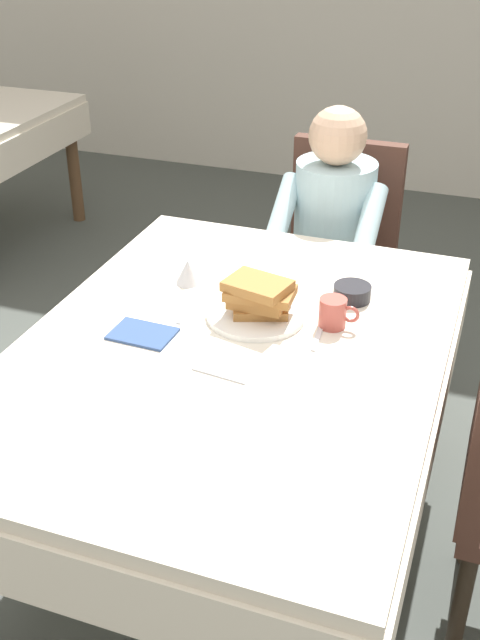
{
  "coord_description": "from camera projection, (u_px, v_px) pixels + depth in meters",
  "views": [
    {
      "loc": [
        0.61,
        -1.63,
        1.83
      ],
      "look_at": [
        0.01,
        0.05,
        0.79
      ],
      "focal_mm": 43.44,
      "sensor_mm": 36.0,
      "label": 1
    }
  ],
  "objects": [
    {
      "name": "fork_left_of_plate",
      "position": [
        191.0,
        309.0,
        2.22
      ],
      "size": [
        0.02,
        0.18,
        0.0
      ],
      "primitive_type": "cube",
      "rotation": [
        0.0,
        0.0,
        1.56
      ],
      "color": "silver",
      "rests_on": "dining_table_main"
    },
    {
      "name": "chair_diner",
      "position": [
        338.0,
        245.0,
        3.11
      ],
      "size": [
        0.44,
        0.45,
        0.93
      ],
      "rotation": [
        0.0,
        0.0,
        3.14
      ],
      "color": "#4C2D23",
      "rests_on": "ground"
    },
    {
      "name": "napkin_folded",
      "position": [
        143.0,
        334.0,
        2.09
      ],
      "size": [
        0.17,
        0.13,
        0.01
      ],
      "primitive_type": "cube",
      "rotation": [
        0.0,
        0.0,
        -0.04
      ],
      "color": "#334C7F",
      "rests_on": "dining_table_main"
    },
    {
      "name": "bowl_butter",
      "position": [
        352.0,
        293.0,
        2.26
      ],
      "size": [
        0.11,
        0.11,
        0.04
      ],
      "primitive_type": "cylinder",
      "color": "black",
      "rests_on": "dining_table_main"
    },
    {
      "name": "plate_breakfast",
      "position": [
        256.0,
        315.0,
        2.18
      ],
      "size": [
        0.28,
        0.28,
        0.02
      ],
      "primitive_type": "cylinder",
      "color": "white",
      "rests_on": "dining_table_main"
    },
    {
      "name": "ground_plane",
      "position": [
        233.0,
        544.0,
        2.43
      ],
      "size": [
        14.0,
        14.0,
        0.0
      ],
      "primitive_type": "plane",
      "color": "#474C47"
    },
    {
      "name": "syrup_pitcher",
      "position": [
        188.0,
        272.0,
        2.34
      ],
      "size": [
        0.08,
        0.08,
        0.07
      ],
      "color": "silver",
      "rests_on": "dining_table_main"
    },
    {
      "name": "breakfast_stack",
      "position": [
        260.0,
        296.0,
        2.14
      ],
      "size": [
        0.2,
        0.18,
        0.1
      ],
      "color": "#A36B33",
      "rests_on": "plate_breakfast"
    },
    {
      "name": "dining_table_main",
      "position": [
        231.0,
        372.0,
        2.1
      ],
      "size": [
        1.12,
        1.52,
        0.74
      ],
      "color": "silver",
      "rests_on": "ground"
    },
    {
      "name": "knife_right_of_plate",
      "position": [
        320.0,
        332.0,
        2.11
      ],
      "size": [
        0.03,
        0.2,
        0.0
      ],
      "primitive_type": "cube",
      "rotation": [
        0.0,
        0.0,
        1.65
      ],
      "color": "silver",
      "rests_on": "dining_table_main"
    },
    {
      "name": "spoon_near_edge",
      "position": [
        219.0,
        375.0,
        1.93
      ],
      "size": [
        0.15,
        0.03,
        0.0
      ],
      "primitive_type": "cube",
      "rotation": [
        0.0,
        0.0,
        -0.12
      ],
      "color": "silver",
      "rests_on": "dining_table_main"
    },
    {
      "name": "cup_coffee",
      "position": [
        333.0,
        313.0,
        2.12
      ],
      "size": [
        0.11,
        0.08,
        0.08
      ],
      "color": "#B24C42",
      "rests_on": "dining_table_main"
    },
    {
      "name": "diner_person",
      "position": [
        331.0,
        228.0,
        2.91
      ],
      "size": [
        0.4,
        0.43,
        1.12
      ],
      "rotation": [
        0.0,
        0.0,
        3.14
      ],
      "color": "silver",
      "rests_on": "ground"
    }
  ]
}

